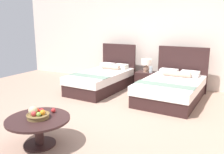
# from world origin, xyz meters

# --- Properties ---
(ground_plane) EXTENTS (10.01, 9.64, 0.02)m
(ground_plane) POSITION_xyz_m (0.00, 0.00, -0.01)
(ground_plane) COLOR #9D7D6B
(wall_back) EXTENTS (10.01, 0.12, 2.89)m
(wall_back) POSITION_xyz_m (0.00, 3.02, 1.44)
(wall_back) COLOR beige
(wall_back) RESTS_ON ground
(bed_near_window) EXTENTS (1.23, 2.25, 1.27)m
(bed_near_window) POSITION_xyz_m (-1.02, 1.62, 0.30)
(bed_near_window) COLOR #311C1C
(bed_near_window) RESTS_ON ground
(bed_near_corner) EXTENTS (1.46, 2.17, 1.28)m
(bed_near_corner) POSITION_xyz_m (1.03, 1.62, 0.30)
(bed_near_corner) COLOR #311C1C
(bed_near_corner) RESTS_ON ground
(nightstand) EXTENTS (0.55, 0.48, 0.49)m
(nightstand) POSITION_xyz_m (0.05, 2.39, 0.24)
(nightstand) COLOR #311C1C
(nightstand) RESTS_ON ground
(table_lamp) EXTENTS (0.31, 0.31, 0.39)m
(table_lamp) POSITION_xyz_m (0.05, 2.41, 0.74)
(table_lamp) COLOR tan
(table_lamp) RESTS_ON nightstand
(vase) EXTENTS (0.09, 0.09, 0.20)m
(vase) POSITION_xyz_m (0.21, 2.35, 0.59)
(vase) COLOR #AFBDC4
(vase) RESTS_ON nightstand
(coffee_table) EXTENTS (0.99, 0.99, 0.46)m
(coffee_table) POSITION_xyz_m (-0.24, -1.69, 0.35)
(coffee_table) COLOR #311C1C
(coffee_table) RESTS_ON ground
(fruit_bowl) EXTENTS (0.36, 0.36, 0.19)m
(fruit_bowl) POSITION_xyz_m (-0.25, -1.69, 0.52)
(fruit_bowl) COLOR brown
(fruit_bowl) RESTS_ON coffee_table
(loose_apple) EXTENTS (0.08, 0.08, 0.08)m
(loose_apple) POSITION_xyz_m (-0.19, -1.39, 0.49)
(loose_apple) COLOR red
(loose_apple) RESTS_ON coffee_table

